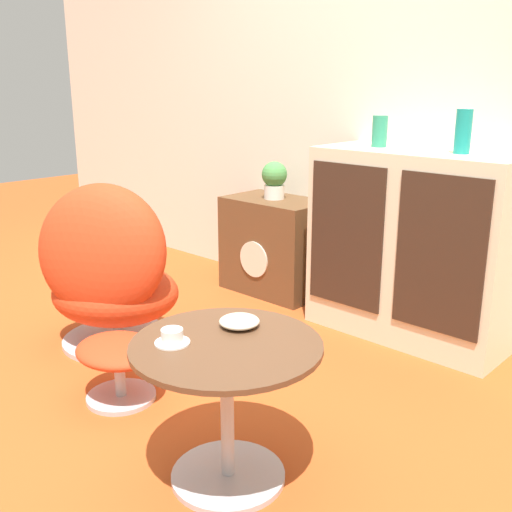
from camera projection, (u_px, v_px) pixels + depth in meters
ground_plane at (151, 413)px, 2.39m from camera, size 12.00×12.00×0.00m
wall_back at (390, 77)px, 3.20m from camera, size 6.40×0.06×2.60m
sideboard at (413, 246)px, 3.02m from camera, size 1.01×0.46×0.96m
tv_console at (275, 246)px, 3.72m from camera, size 0.63×0.39×0.59m
egg_chair at (109, 275)px, 2.90m from camera, size 0.85×0.83×0.85m
ottoman at (119, 357)px, 2.45m from camera, size 0.38×0.32×0.27m
coffee_table at (227, 389)px, 1.91m from camera, size 0.61×0.61×0.49m
vase_leftmost at (380, 131)px, 3.02m from camera, size 0.08×0.08×0.16m
vase_inner_left at (463, 132)px, 2.73m from camera, size 0.07×0.07×0.20m
potted_plant at (274, 179)px, 3.61m from camera, size 0.15×0.15×0.23m
teacup at (172, 338)px, 1.86m from camera, size 0.11×0.11×0.05m
bowl at (239, 321)px, 1.99m from camera, size 0.14×0.14×0.04m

